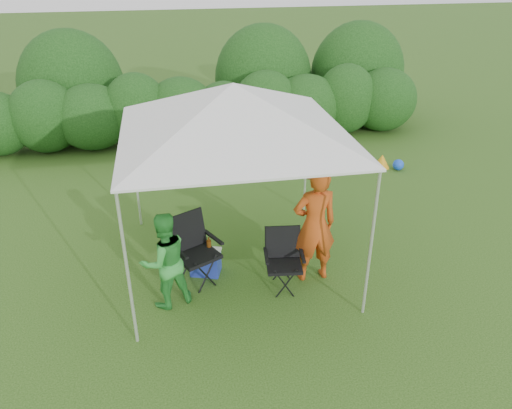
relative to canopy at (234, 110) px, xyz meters
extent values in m
plane|color=#38601E|center=(0.00, -0.50, -2.46)|extent=(70.00, 70.00, 0.00)
cylinder|color=#382616|center=(-4.74, 5.50, -2.31)|extent=(0.12, 0.12, 0.30)
ellipsoid|color=#1F4C18|center=(-3.69, 5.50, -1.60)|extent=(1.65, 1.40, 1.73)
cylinder|color=#382616|center=(-3.69, 5.50, -2.31)|extent=(0.12, 0.12, 0.30)
ellipsoid|color=#1F4C18|center=(-2.63, 5.50, -1.67)|extent=(1.80, 1.53, 1.57)
cylinder|color=#382616|center=(-2.63, 5.50, -2.31)|extent=(0.12, 0.12, 0.30)
ellipsoid|color=#1F4C18|center=(-1.58, 5.50, -1.56)|extent=(1.58, 1.34, 1.80)
cylinder|color=#382616|center=(-1.58, 5.50, -2.31)|extent=(0.12, 0.12, 0.30)
ellipsoid|color=#1F4C18|center=(-0.53, 5.50, -1.64)|extent=(1.73, 1.47, 1.65)
cylinder|color=#382616|center=(-0.53, 5.50, -2.31)|extent=(0.12, 0.12, 0.30)
ellipsoid|color=#1F4C18|center=(0.53, 5.50, -1.71)|extent=(1.50, 1.28, 1.50)
cylinder|color=#382616|center=(0.53, 5.50, -2.31)|extent=(0.12, 0.12, 0.30)
ellipsoid|color=#1F4C18|center=(1.58, 5.50, -1.60)|extent=(1.65, 1.40, 1.73)
cylinder|color=#382616|center=(1.58, 5.50, -2.31)|extent=(0.12, 0.12, 0.30)
ellipsoid|color=#1F4C18|center=(2.63, 5.50, -1.67)|extent=(1.80, 1.53, 1.57)
cylinder|color=#382616|center=(2.63, 5.50, -2.31)|extent=(0.12, 0.12, 0.30)
ellipsoid|color=#1F4C18|center=(3.69, 5.50, -1.56)|extent=(1.57, 1.34, 1.80)
cylinder|color=#382616|center=(3.69, 5.50, -2.31)|extent=(0.12, 0.12, 0.30)
ellipsoid|color=#1F4C18|center=(4.74, 5.50, -1.64)|extent=(1.72, 1.47, 1.65)
cylinder|color=#382616|center=(4.74, 5.50, -2.31)|extent=(0.12, 0.12, 0.30)
cylinder|color=silver|center=(-1.50, -1.50, -1.41)|extent=(0.04, 0.04, 2.10)
cylinder|color=silver|center=(1.50, -1.50, -1.41)|extent=(0.04, 0.04, 2.10)
cylinder|color=silver|center=(-1.50, 1.50, -1.41)|extent=(0.04, 0.04, 2.10)
cylinder|color=silver|center=(1.50, 1.50, -1.41)|extent=(0.04, 0.04, 2.10)
cube|color=white|center=(0.00, 0.00, -0.35)|extent=(3.10, 3.10, 0.03)
pyramid|color=white|center=(0.00, 0.00, 0.02)|extent=(3.10, 3.10, 0.70)
cube|color=black|center=(0.56, -0.77, -2.07)|extent=(0.54, 0.51, 0.05)
cube|color=black|center=(0.59, -0.57, -1.80)|extent=(0.50, 0.19, 0.47)
cube|color=black|center=(0.31, -0.74, -1.90)|extent=(0.09, 0.42, 0.03)
cube|color=black|center=(0.82, -0.80, -1.90)|extent=(0.09, 0.42, 0.03)
cylinder|color=black|center=(0.33, -0.95, -2.26)|extent=(0.02, 0.02, 0.40)
cylinder|color=black|center=(0.75, -1.00, -2.26)|extent=(0.02, 0.02, 0.40)
cylinder|color=black|center=(0.38, -0.54, -2.26)|extent=(0.02, 0.02, 0.40)
cylinder|color=black|center=(0.79, -0.59, -2.26)|extent=(0.02, 0.02, 0.40)
cube|color=black|center=(-0.64, -0.38, -2.01)|extent=(0.74, 0.72, 0.05)
cube|color=black|center=(-0.74, -0.17, -1.70)|extent=(0.57, 0.40, 0.54)
cube|color=black|center=(-0.90, -0.52, -1.81)|extent=(0.27, 0.45, 0.03)
cube|color=black|center=(-0.37, -0.25, -1.81)|extent=(0.27, 0.45, 0.03)
cylinder|color=black|center=(-0.74, -0.71, -2.23)|extent=(0.03, 0.03, 0.46)
cylinder|color=black|center=(-0.31, -0.49, -2.23)|extent=(0.03, 0.03, 0.46)
cylinder|color=black|center=(-0.96, -0.28, -2.23)|extent=(0.03, 0.03, 0.46)
cylinder|color=black|center=(-0.53, -0.06, -2.23)|extent=(0.03, 0.03, 0.46)
imported|color=#BF4715|center=(1.04, -0.58, -1.57)|extent=(0.67, 0.47, 1.78)
imported|color=green|center=(-1.09, -0.81, -1.76)|extent=(0.82, 0.73, 1.39)
cube|color=#2334A1|center=(-0.50, -0.18, -2.29)|extent=(0.50, 0.42, 0.35)
cube|color=silver|center=(-0.50, -0.18, -2.10)|extent=(0.52, 0.45, 0.03)
cylinder|color=#592D0C|center=(-0.44, -0.22, -1.95)|extent=(0.07, 0.07, 0.26)
cone|color=orange|center=(3.74, 3.12, -2.31)|extent=(0.36, 0.36, 0.30)
sphere|color=blue|center=(4.05, 2.92, -2.34)|extent=(0.24, 0.24, 0.24)
camera|label=1|loc=(-0.91, -6.47, 1.98)|focal=35.00mm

